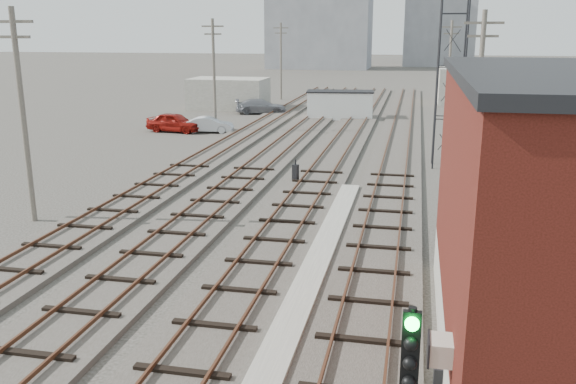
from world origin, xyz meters
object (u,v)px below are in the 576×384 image
(switch_stand, at_px, (295,173))
(car_silver, at_px, (209,125))
(site_trailer, at_px, (340,105))
(car_grey, at_px, (261,106))
(car_red, at_px, (175,122))

(switch_stand, relative_size, car_silver, 0.33)
(switch_stand, bearing_deg, car_silver, 139.94)
(switch_stand, distance_m, site_trailer, 25.88)
(car_silver, bearing_deg, switch_stand, -154.88)
(car_grey, bearing_deg, car_silver, 159.08)
(car_silver, bearing_deg, site_trailer, -50.66)
(car_red, height_order, car_grey, car_red)
(site_trailer, bearing_deg, switch_stand, -94.41)
(car_grey, bearing_deg, switch_stand, -177.35)
(site_trailer, height_order, car_grey, site_trailer)
(switch_stand, xyz_separation_m, site_trailer, (-0.83, 25.85, 0.72))
(site_trailer, bearing_deg, car_red, -145.54)
(site_trailer, xyz_separation_m, car_red, (-12.29, -10.58, -0.53))
(site_trailer, relative_size, car_red, 1.40)
(site_trailer, relative_size, car_grey, 1.28)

